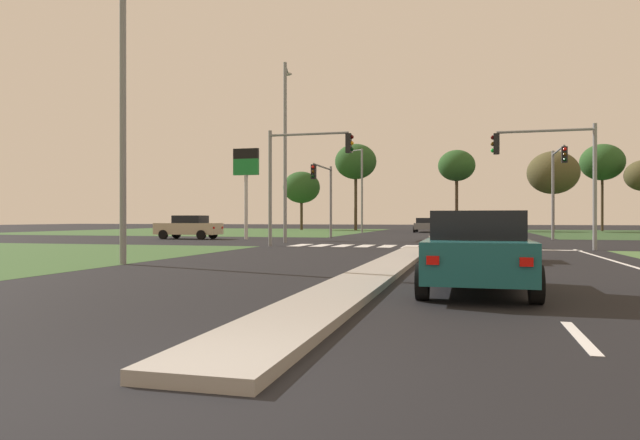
# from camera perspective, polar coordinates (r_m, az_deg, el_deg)

# --- Properties ---
(ground_plane) EXTENTS (200.00, 200.00, 0.00)m
(ground_plane) POSITION_cam_1_polar(r_m,az_deg,el_deg) (34.33, 10.89, -2.21)
(ground_plane) COLOR black
(grass_verge_far_left) EXTENTS (35.00, 35.00, 0.01)m
(grass_verge_far_left) POSITION_cam_1_polar(r_m,az_deg,el_deg) (64.96, -10.65, -1.10)
(grass_verge_far_left) COLOR #385B2D
(grass_verge_far_left) RESTS_ON ground
(median_island_near) EXTENTS (1.20, 22.00, 0.14)m
(median_island_near) POSITION_cam_1_polar(r_m,az_deg,el_deg) (15.45, 6.27, -4.82)
(median_island_near) COLOR gray
(median_island_near) RESTS_ON ground
(median_island_far) EXTENTS (1.20, 36.00, 0.14)m
(median_island_far) POSITION_cam_1_polar(r_m,az_deg,el_deg) (59.29, 12.46, -1.15)
(median_island_far) COLOR gray
(median_island_far) RESTS_ON ground
(lane_dash_near) EXTENTS (0.14, 2.00, 0.01)m
(lane_dash_near) POSITION_cam_1_polar(r_m,az_deg,el_deg) (7.59, 24.36, -10.51)
(lane_dash_near) COLOR silver
(lane_dash_near) RESTS_ON ground
(lane_dash_second) EXTENTS (0.14, 2.00, 0.01)m
(lane_dash_second) POSITION_cam_1_polar(r_m,az_deg,el_deg) (13.49, 20.03, -5.83)
(lane_dash_second) COLOR silver
(lane_dash_second) RESTS_ON ground
(lane_dash_third) EXTENTS (0.14, 2.00, 0.01)m
(lane_dash_third) POSITION_cam_1_polar(r_m,az_deg,el_deg) (19.45, 18.36, -4.00)
(lane_dash_third) COLOR silver
(lane_dash_third) RESTS_ON ground
(lane_dash_fourth) EXTENTS (0.14, 2.00, 0.01)m
(lane_dash_fourth) POSITION_cam_1_polar(r_m,az_deg,el_deg) (25.42, 17.48, -3.03)
(lane_dash_fourth) COLOR silver
(lane_dash_fourth) RESTS_ON ground
(stop_bar_near) EXTENTS (6.40, 0.50, 0.01)m
(stop_bar_near) POSITION_cam_1_polar(r_m,az_deg,el_deg) (27.31, 17.91, -2.81)
(stop_bar_near) COLOR silver
(stop_bar_near) RESTS_ON ground
(crosswalk_bar_near) EXTENTS (0.70, 2.80, 0.01)m
(crosswalk_bar_near) POSITION_cam_1_polar(r_m,az_deg,el_deg) (30.32, -1.94, -2.51)
(crosswalk_bar_near) COLOR silver
(crosswalk_bar_near) RESTS_ON ground
(crosswalk_bar_second) EXTENTS (0.70, 2.80, 0.01)m
(crosswalk_bar_second) POSITION_cam_1_polar(r_m,az_deg,el_deg) (30.01, 0.16, -2.54)
(crosswalk_bar_second) COLOR silver
(crosswalk_bar_second) RESTS_ON ground
(crosswalk_bar_third) EXTENTS (0.70, 2.80, 0.01)m
(crosswalk_bar_third) POSITION_cam_1_polar(r_m,az_deg,el_deg) (29.75, 2.31, -2.56)
(crosswalk_bar_third) COLOR silver
(crosswalk_bar_third) RESTS_ON ground
(crosswalk_bar_fourth) EXTENTS (0.70, 2.80, 0.01)m
(crosswalk_bar_fourth) POSITION_cam_1_polar(r_m,az_deg,el_deg) (29.52, 4.49, -2.58)
(crosswalk_bar_fourth) COLOR silver
(crosswalk_bar_fourth) RESTS_ON ground
(crosswalk_bar_fifth) EXTENTS (0.70, 2.80, 0.01)m
(crosswalk_bar_fifth) POSITION_cam_1_polar(r_m,az_deg,el_deg) (29.34, 6.71, -2.60)
(crosswalk_bar_fifth) COLOR silver
(crosswalk_bar_fifth) RESTS_ON ground
(crosswalk_bar_sixth) EXTENTS (0.70, 2.80, 0.01)m
(crosswalk_bar_sixth) POSITION_cam_1_polar(r_m,az_deg,el_deg) (29.21, 8.95, -2.61)
(crosswalk_bar_sixth) COLOR silver
(crosswalk_bar_sixth) RESTS_ON ground
(crosswalk_bar_seventh) EXTENTS (0.70, 2.80, 0.01)m
(crosswalk_bar_seventh) POSITION_cam_1_polar(r_m,az_deg,el_deg) (29.12, 11.20, -2.62)
(crosswalk_bar_seventh) COLOR silver
(crosswalk_bar_seventh) RESTS_ON ground
(crosswalk_bar_eighth) EXTENTS (0.70, 2.80, 0.01)m
(crosswalk_bar_eighth) POSITION_cam_1_polar(r_m,az_deg,el_deg) (29.07, 13.47, -2.63)
(crosswalk_bar_eighth) COLOR silver
(crosswalk_bar_eighth) RESTS_ON ground
(car_black_near) EXTENTS (2.07, 4.30, 1.51)m
(car_black_near) POSITION_cam_1_polar(r_m,az_deg,el_deg) (20.61, 15.05, -1.62)
(car_black_near) COLOR black
(car_black_near) RESTS_ON ground
(car_grey_second) EXTENTS (2.03, 4.59, 1.47)m
(car_grey_second) POSITION_cam_1_polar(r_m,az_deg,el_deg) (59.97, 10.34, -0.48)
(car_grey_second) COLOR slate
(car_grey_second) RESTS_ON ground
(car_teal_fifth) EXTENTS (2.07, 4.25, 1.55)m
(car_teal_fifth) POSITION_cam_1_polar(r_m,az_deg,el_deg) (11.36, 15.32, -2.97)
(car_teal_fifth) COLOR #19565B
(car_teal_fifth) RESTS_ON ground
(car_beige_sixth) EXTENTS (4.45, 2.02, 1.62)m
(car_beige_sixth) POSITION_cam_1_polar(r_m,az_deg,el_deg) (40.51, -12.89, -0.68)
(car_beige_sixth) COLOR #BCAD8E
(car_beige_sixth) RESTS_ON ground
(traffic_signal_near_left) EXTENTS (4.43, 0.32, 5.89)m
(traffic_signal_near_left) POSITION_cam_1_polar(r_m,az_deg,el_deg) (28.97, -2.08, 5.33)
(traffic_signal_near_left) COLOR gray
(traffic_signal_near_left) RESTS_ON ground
(traffic_signal_near_right) EXTENTS (4.52, 0.32, 5.62)m
(traffic_signal_near_right) POSITION_cam_1_polar(r_m,az_deg,el_deg) (27.99, 22.35, 5.17)
(traffic_signal_near_right) COLOR gray
(traffic_signal_near_right) RESTS_ON ground
(traffic_signal_far_left) EXTENTS (0.32, 5.13, 5.23)m
(traffic_signal_far_left) POSITION_cam_1_polar(r_m,az_deg,el_deg) (40.18, 0.43, 3.34)
(traffic_signal_far_left) COLOR gray
(traffic_signal_far_left) RESTS_ON ground
(traffic_signal_far_right) EXTENTS (0.32, 5.12, 5.92)m
(traffic_signal_far_right) POSITION_cam_1_polar(r_m,az_deg,el_deg) (39.47, 22.46, 4.03)
(traffic_signal_far_right) COLOR gray
(traffic_signal_far_right) RESTS_ON ground
(street_lamp_near) EXTENTS (2.27, 0.41, 9.60)m
(street_lamp_near) POSITION_cam_1_polar(r_m,az_deg,el_deg) (19.18, -19.40, 11.96)
(street_lamp_near) COLOR gray
(street_lamp_near) RESTS_ON ground
(street_lamp_second) EXTENTS (0.82, 2.08, 10.44)m
(street_lamp_second) POSITION_cam_1_polar(r_m,az_deg,el_deg) (33.67, -3.46, 7.58)
(street_lamp_second) COLOR gray
(street_lamp_second) RESTS_ON ground
(street_lamp_third) EXTENTS (1.71, 1.14, 8.33)m
(street_lamp_third) POSITION_cam_1_polar(r_m,az_deg,el_deg) (57.20, 4.07, 3.41)
(street_lamp_third) COLOR gray
(street_lamp_third) RESTS_ON ground
(pedestrian_at_median) EXTENTS (0.34, 0.34, 1.82)m
(pedestrian_at_median) POSITION_cam_1_polar(r_m,az_deg,el_deg) (46.11, 12.03, -0.06)
(pedestrian_at_median) COLOR #232833
(pedestrian_at_median) RESTS_ON median_island_far
(fuel_price_totem) EXTENTS (1.80, 0.24, 6.16)m
(fuel_price_totem) POSITION_cam_1_polar(r_m,az_deg,el_deg) (39.36, -7.35, 4.66)
(fuel_price_totem) COLOR silver
(fuel_price_totem) RESTS_ON ground
(treeline_near) EXTENTS (4.65, 4.65, 7.30)m
(treeline_near) POSITION_cam_1_polar(r_m,az_deg,el_deg) (72.04, -1.85, 3.24)
(treeline_near) COLOR #423323
(treeline_near) RESTS_ON ground
(treeline_second) EXTENTS (4.99, 4.99, 10.38)m
(treeline_second) POSITION_cam_1_polar(r_m,az_deg,el_deg) (69.47, 3.56, 5.77)
(treeline_second) COLOR #423323
(treeline_second) RESTS_ON ground
(treeline_third) EXTENTS (4.20, 4.20, 9.28)m
(treeline_third) POSITION_cam_1_polar(r_m,az_deg,el_deg) (67.92, 13.40, 5.24)
(treeline_third) COLOR #423323
(treeline_third) RESTS_ON ground
(treeline_fourth) EXTENTS (5.43, 5.43, 8.67)m
(treeline_fourth) POSITION_cam_1_polar(r_m,az_deg,el_deg) (66.96, 22.13, 4.37)
(treeline_fourth) COLOR #423323
(treeline_fourth) RESTS_ON ground
(treeline_sixth) EXTENTS (4.83, 4.83, 9.85)m
(treeline_sixth) POSITION_cam_1_polar(r_m,az_deg,el_deg) (72.71, 26.21, 5.15)
(treeline_sixth) COLOR #423323
(treeline_sixth) RESTS_ON ground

